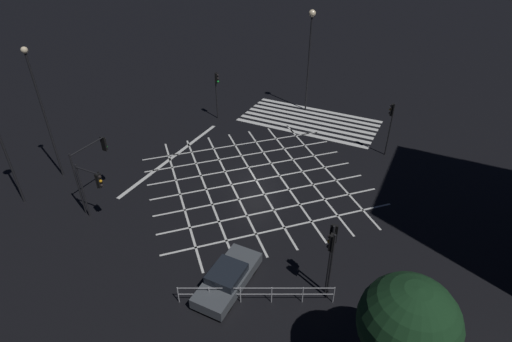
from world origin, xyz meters
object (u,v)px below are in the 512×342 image
(street_tree_near, at_px, (408,324))
(traffic_light_sw_main, at_px, (391,119))
(street_lamp_east, at_px, (311,35))
(waiting_car, at_px, (228,278))
(street_lamp_west, at_px, (40,99))
(street_tree_far, at_px, (413,319))
(traffic_light_nw_main, at_px, (331,254))
(traffic_light_nw_cross, at_px, (332,246))
(traffic_light_se_main, at_px, (217,86))
(traffic_light_ne_main, at_px, (92,184))
(traffic_light_ne_cross, at_px, (92,159))

(street_tree_near, bearing_deg, traffic_light_sw_main, -78.33)
(traffic_light_sw_main, height_order, street_tree_near, street_tree_near)
(street_lamp_east, height_order, waiting_car, street_lamp_east)
(street_lamp_west, distance_m, street_tree_far, 25.31)
(traffic_light_nw_main, distance_m, street_tree_near, 5.34)
(traffic_light_sw_main, xyz_separation_m, street_tree_far, (-4.20, 18.12, 0.30))
(street_tree_near, bearing_deg, traffic_light_nw_cross, -46.23)
(street_lamp_east, relative_size, waiting_car, 2.12)
(traffic_light_nw_main, bearing_deg, waiting_car, 18.53)
(street_tree_far, bearing_deg, traffic_light_sw_main, -76.95)
(street_lamp_east, height_order, street_lamp_west, street_lamp_west)
(traffic_light_sw_main, distance_m, waiting_car, 18.05)
(street_lamp_east, bearing_deg, street_lamp_west, 58.31)
(traffic_light_sw_main, height_order, street_tree_far, street_tree_far)
(traffic_light_se_main, xyz_separation_m, waiting_car, (-10.98, 17.22, -2.57))
(traffic_light_nw_main, bearing_deg, street_tree_near, 136.13)
(traffic_light_nw_cross, xyz_separation_m, street_tree_far, (-4.00, 2.76, 0.30))
(traffic_light_nw_cross, height_order, street_lamp_east, street_lamp_east)
(traffic_light_nw_main, xyz_separation_m, street_tree_far, (-3.92, 2.37, 0.44))
(traffic_light_nw_cross, distance_m, waiting_car, 5.61)
(traffic_light_se_main, height_order, street_lamp_east, street_lamp_east)
(traffic_light_ne_main, xyz_separation_m, street_tree_near, (-18.16, 3.00, 1.62))
(traffic_light_ne_cross, height_order, traffic_light_se_main, traffic_light_se_main)
(traffic_light_nw_cross, relative_size, street_tree_near, 0.70)
(street_lamp_west, xyz_separation_m, street_tree_far, (-24.78, 4.45, -2.54))
(traffic_light_nw_main, xyz_separation_m, street_lamp_west, (20.87, -2.08, 2.99))
(street_lamp_east, distance_m, street_lamp_west, 22.54)
(traffic_light_sw_main, relative_size, street_lamp_west, 0.46)
(traffic_light_sw_main, height_order, waiting_car, traffic_light_sw_main)
(traffic_light_ne_cross, bearing_deg, traffic_light_se_main, -0.90)
(traffic_light_se_main, bearing_deg, street_lamp_east, 40.11)
(traffic_light_nw_main, height_order, street_tree_near, street_tree_near)
(traffic_light_nw_main, bearing_deg, street_tree_far, 148.79)
(street_tree_far, distance_m, waiting_car, 9.10)
(traffic_light_sw_main, relative_size, traffic_light_se_main, 0.99)
(street_tree_far, xyz_separation_m, waiting_car, (8.61, -0.80, -2.83))
(traffic_light_nw_main, bearing_deg, traffic_light_ne_main, 2.24)
(traffic_light_ne_cross, relative_size, traffic_light_nw_cross, 1.01)
(traffic_light_ne_cross, xyz_separation_m, street_tree_far, (-19.82, 3.36, 0.16))
(traffic_light_ne_main, distance_m, waiting_car, 10.06)
(traffic_light_nw_cross, xyz_separation_m, traffic_light_se_main, (15.59, -15.26, 0.04))
(traffic_light_nw_cross, distance_m, street_tree_near, 5.63)
(traffic_light_se_main, height_order, street_tree_far, street_tree_far)
(street_lamp_east, relative_size, street_tree_far, 1.89)
(traffic_light_nw_main, xyz_separation_m, street_lamp_east, (9.04, -21.23, 4.18))
(traffic_light_se_main, bearing_deg, traffic_light_sw_main, 0.36)
(traffic_light_nw_main, bearing_deg, street_lamp_east, -66.94)
(traffic_light_nw_main, height_order, street_lamp_east, street_lamp_east)
(waiting_car, bearing_deg, traffic_light_se_main, 32.52)
(waiting_car, bearing_deg, street_lamp_east, 10.79)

